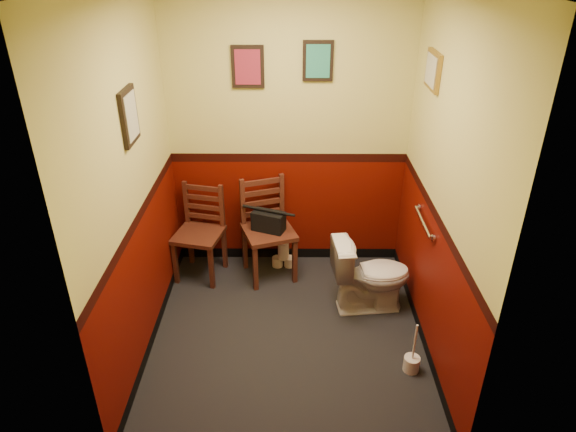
# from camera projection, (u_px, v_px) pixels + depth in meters

# --- Properties ---
(floor) EXTENTS (2.20, 2.40, 0.00)m
(floor) POSITION_uv_depth(u_px,v_px,m) (288.00, 336.00, 4.27)
(floor) COLOR black
(floor) RESTS_ON ground
(wall_back) EXTENTS (2.20, 0.00, 2.70)m
(wall_back) POSITION_uv_depth(u_px,v_px,m) (289.00, 133.00, 4.69)
(wall_back) COLOR #520A03
(wall_back) RESTS_ON ground
(wall_front) EXTENTS (2.20, 0.00, 2.70)m
(wall_front) POSITION_uv_depth(u_px,v_px,m) (286.00, 292.00, 2.58)
(wall_front) COLOR #520A03
(wall_front) RESTS_ON ground
(wall_left) EXTENTS (0.00, 2.40, 2.70)m
(wall_left) POSITION_uv_depth(u_px,v_px,m) (133.00, 189.00, 3.64)
(wall_left) COLOR #520A03
(wall_left) RESTS_ON ground
(wall_right) EXTENTS (0.00, 2.40, 2.70)m
(wall_right) POSITION_uv_depth(u_px,v_px,m) (443.00, 190.00, 3.63)
(wall_right) COLOR #520A03
(wall_right) RESTS_ON ground
(grab_bar) EXTENTS (0.05, 0.56, 0.06)m
(grab_bar) POSITION_uv_depth(u_px,v_px,m) (424.00, 222.00, 4.04)
(grab_bar) COLOR silver
(grab_bar) RESTS_ON wall_right
(framed_print_back_a) EXTENTS (0.28, 0.04, 0.36)m
(framed_print_back_a) POSITION_uv_depth(u_px,v_px,m) (248.00, 67.00, 4.39)
(framed_print_back_a) COLOR black
(framed_print_back_a) RESTS_ON wall_back
(framed_print_back_b) EXTENTS (0.26, 0.04, 0.34)m
(framed_print_back_b) POSITION_uv_depth(u_px,v_px,m) (318.00, 61.00, 4.36)
(framed_print_back_b) COLOR black
(framed_print_back_b) RESTS_ON wall_back
(framed_print_left) EXTENTS (0.04, 0.30, 0.38)m
(framed_print_left) POSITION_uv_depth(u_px,v_px,m) (129.00, 116.00, 3.49)
(framed_print_left) COLOR black
(framed_print_left) RESTS_ON wall_left
(framed_print_right) EXTENTS (0.04, 0.34, 0.28)m
(framed_print_right) POSITION_uv_depth(u_px,v_px,m) (433.00, 70.00, 3.82)
(framed_print_right) COLOR olive
(framed_print_right) RESTS_ON wall_right
(toilet) EXTENTS (0.73, 0.46, 0.67)m
(toilet) POSITION_uv_depth(u_px,v_px,m) (371.00, 275.00, 4.46)
(toilet) COLOR white
(toilet) RESTS_ON floor
(toilet_brush) EXTENTS (0.12, 0.12, 0.44)m
(toilet_brush) POSITION_uv_depth(u_px,v_px,m) (412.00, 363.00, 3.90)
(toilet_brush) COLOR silver
(toilet_brush) RESTS_ON floor
(chair_left) EXTENTS (0.51, 0.51, 0.90)m
(chair_left) POSITION_uv_depth(u_px,v_px,m) (200.00, 233.00, 4.88)
(chair_left) COLOR #562619
(chair_left) RESTS_ON floor
(chair_right) EXTENTS (0.57, 0.57, 0.97)m
(chair_right) POSITION_uv_depth(u_px,v_px,m) (267.00, 230.00, 4.87)
(chair_right) COLOR #562619
(chair_right) RESTS_ON floor
(handbag) EXTENTS (0.33, 0.25, 0.22)m
(handbag) POSITION_uv_depth(u_px,v_px,m) (269.00, 221.00, 4.77)
(handbag) COLOR black
(handbag) RESTS_ON chair_right
(tp_stack) EXTENTS (0.23, 0.14, 0.40)m
(tp_stack) POSITION_uv_depth(u_px,v_px,m) (283.00, 252.00, 5.10)
(tp_stack) COLOR silver
(tp_stack) RESTS_ON floor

